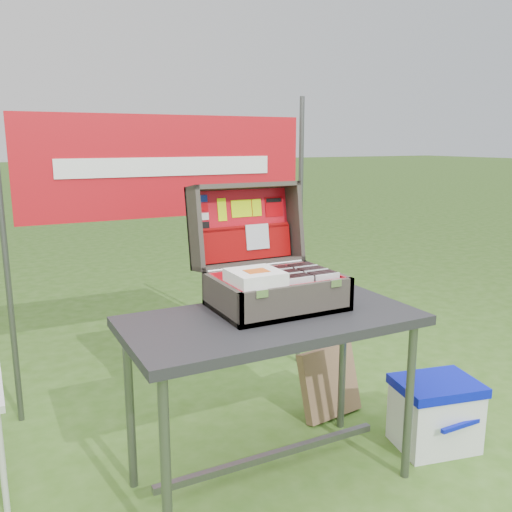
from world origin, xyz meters
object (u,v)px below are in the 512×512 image
suitcase (270,247)px  cardboard_box (329,382)px  table (272,401)px  cooler (435,414)px

suitcase → cardboard_box: suitcase is taller
table → cardboard_box: bearing=33.9°
table → cooler: bearing=-7.7°
table → suitcase: (0.07, 0.15, 0.62)m
cooler → cardboard_box: size_ratio=1.04×
cardboard_box → table: bearing=-153.4°
cooler → cardboard_box: cardboard_box is taller
suitcase → cooler: size_ratio=1.41×
suitcase → cooler: (0.76, -0.27, -0.83)m
suitcase → cardboard_box: size_ratio=1.47×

